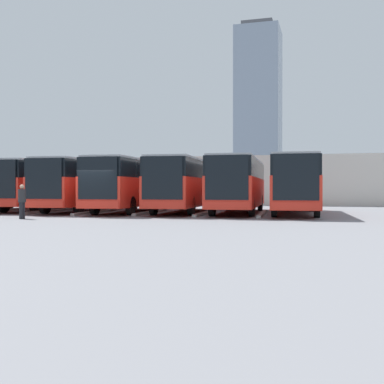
{
  "coord_description": "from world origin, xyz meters",
  "views": [
    {
      "loc": [
        -12.24,
        23.29,
        1.52
      ],
      "look_at": [
        -3.92,
        -5.7,
        1.31
      ],
      "focal_mm": 45.0,
      "sensor_mm": 36.0,
      "label": 1
    }
  ],
  "objects_px": {
    "bus_2": "(186,183)",
    "pedestrian": "(22,200)",
    "bus_0": "(295,183)",
    "bus_5": "(47,184)",
    "bus_4": "(86,184)",
    "bus_1": "(239,183)",
    "bus_3": "(132,183)"
  },
  "relations": [
    {
      "from": "bus_0",
      "to": "pedestrian",
      "type": "relative_size",
      "value": 6.73
    },
    {
      "from": "bus_4",
      "to": "bus_5",
      "type": "xyz_separation_m",
      "value": [
        3.41,
        -0.65,
        0.0
      ]
    },
    {
      "from": "bus_1",
      "to": "bus_4",
      "type": "relative_size",
      "value": 1.0
    },
    {
      "from": "bus_0",
      "to": "bus_5",
      "type": "distance_m",
      "value": 17.05
    },
    {
      "from": "bus_0",
      "to": "bus_4",
      "type": "relative_size",
      "value": 1.0
    },
    {
      "from": "bus_3",
      "to": "bus_5",
      "type": "distance_m",
      "value": 6.87
    },
    {
      "from": "bus_0",
      "to": "bus_1",
      "type": "xyz_separation_m",
      "value": [
        3.41,
        -0.04,
        0.0
      ]
    },
    {
      "from": "bus_4",
      "to": "pedestrian",
      "type": "relative_size",
      "value": 6.73
    },
    {
      "from": "bus_4",
      "to": "pedestrian",
      "type": "bearing_deg",
      "value": 91.39
    },
    {
      "from": "bus_2",
      "to": "bus_4",
      "type": "height_order",
      "value": "same"
    },
    {
      "from": "bus_2",
      "to": "bus_3",
      "type": "height_order",
      "value": "same"
    },
    {
      "from": "bus_4",
      "to": "bus_5",
      "type": "height_order",
      "value": "same"
    },
    {
      "from": "bus_1",
      "to": "bus_2",
      "type": "xyz_separation_m",
      "value": [
        3.41,
        0.07,
        0.0
      ]
    },
    {
      "from": "bus_0",
      "to": "bus_2",
      "type": "relative_size",
      "value": 1.0
    },
    {
      "from": "bus_0",
      "to": "bus_4",
      "type": "height_order",
      "value": "same"
    },
    {
      "from": "bus_0",
      "to": "bus_1",
      "type": "bearing_deg",
      "value": -5.11
    },
    {
      "from": "bus_0",
      "to": "bus_4",
      "type": "bearing_deg",
      "value": -2.72
    },
    {
      "from": "bus_4",
      "to": "bus_0",
      "type": "bearing_deg",
      "value": 177.28
    },
    {
      "from": "bus_1",
      "to": "bus_4",
      "type": "height_order",
      "value": "same"
    },
    {
      "from": "bus_3",
      "to": "pedestrian",
      "type": "xyz_separation_m",
      "value": [
        2.59,
        7.92,
        -0.93
      ]
    },
    {
      "from": "bus_4",
      "to": "bus_1",
      "type": "bearing_deg",
      "value": 178.08
    },
    {
      "from": "bus_0",
      "to": "bus_5",
      "type": "bearing_deg",
      "value": -5.23
    },
    {
      "from": "bus_2",
      "to": "pedestrian",
      "type": "xyz_separation_m",
      "value": [
        6.0,
        8.5,
        -0.93
      ]
    },
    {
      "from": "bus_1",
      "to": "bus_5",
      "type": "height_order",
      "value": "same"
    },
    {
      "from": "bus_2",
      "to": "pedestrian",
      "type": "height_order",
      "value": "bus_2"
    },
    {
      "from": "bus_1",
      "to": "pedestrian",
      "type": "height_order",
      "value": "bus_1"
    },
    {
      "from": "bus_5",
      "to": "pedestrian",
      "type": "distance_m",
      "value": 9.79
    },
    {
      "from": "bus_1",
      "to": "bus_3",
      "type": "xyz_separation_m",
      "value": [
        6.82,
        0.65,
        0.0
      ]
    },
    {
      "from": "bus_0",
      "to": "bus_2",
      "type": "xyz_separation_m",
      "value": [
        6.82,
        0.03,
        0.0
      ]
    },
    {
      "from": "bus_0",
      "to": "bus_1",
      "type": "height_order",
      "value": "same"
    },
    {
      "from": "bus_5",
      "to": "bus_0",
      "type": "bearing_deg",
      "value": 174.77
    },
    {
      "from": "bus_2",
      "to": "bus_5",
      "type": "height_order",
      "value": "same"
    }
  ]
}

